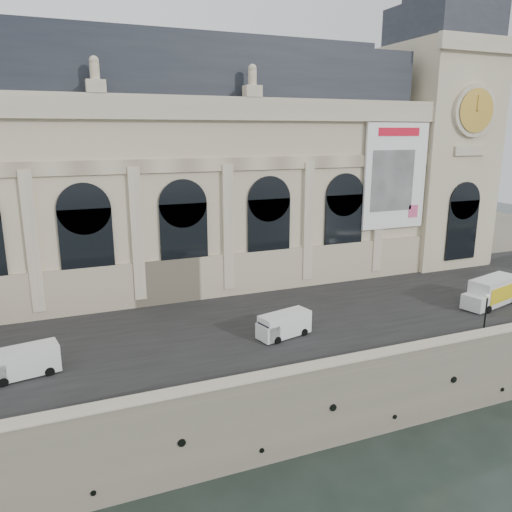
{
  "coord_description": "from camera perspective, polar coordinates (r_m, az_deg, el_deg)",
  "views": [
    {
      "loc": [
        -16.59,
        -29.94,
        24.44
      ],
      "look_at": [
        4.46,
        22.0,
        10.42
      ],
      "focal_mm": 35.0,
      "sensor_mm": 36.0,
      "label": 1
    }
  ],
  "objects": [
    {
      "name": "street",
      "position": [
        50.45,
        -1.29,
        -7.36
      ],
      "size": [
        160.0,
        24.0,
        0.06
      ],
      "primitive_type": "cube",
      "color": "#2D2D2D",
      "rests_on": "quay"
    },
    {
      "name": "lamp_right",
      "position": [
        51.46,
        24.75,
        -6.02
      ],
      "size": [
        0.39,
        0.39,
        3.87
      ],
      "color": "black",
      "rests_on": "quay"
    },
    {
      "name": "van_c",
      "position": [
        46.19,
        2.99,
        -7.93
      ],
      "size": [
        5.44,
        3.08,
        2.28
      ],
      "color": "white",
      "rests_on": "quay"
    },
    {
      "name": "quay",
      "position": [
        70.37,
        -7.37,
        -3.81
      ],
      "size": [
        160.0,
        70.0,
        6.0
      ],
      "primitive_type": "cube",
      "color": "gray",
      "rests_on": "ground"
    },
    {
      "name": "van_b",
      "position": [
        43.09,
        -25.44,
        -10.99
      ],
      "size": [
        5.54,
        2.89,
        2.35
      ],
      "color": "silver",
      "rests_on": "quay"
    },
    {
      "name": "ground",
      "position": [
        42.06,
        6.06,
        -21.57
      ],
      "size": [
        260.0,
        260.0,
        0.0
      ],
      "primitive_type": "plane",
      "color": "black",
      "rests_on": "ground"
    },
    {
      "name": "parapet",
      "position": [
        39.06,
        5.9,
        -13.18
      ],
      "size": [
        160.0,
        1.4,
        1.21
      ],
      "color": "gray",
      "rests_on": "quay"
    },
    {
      "name": "box_truck",
      "position": [
        59.86,
        25.3,
        -3.74
      ],
      "size": [
        7.95,
        4.25,
        3.06
      ],
      "color": "silver",
      "rests_on": "quay"
    },
    {
      "name": "clock_pavilion",
      "position": [
        76.87,
        19.58,
        12.5
      ],
      "size": [
        13.0,
        14.72,
        36.7
      ],
      "color": "beige",
      "rests_on": "quay"
    },
    {
      "name": "museum",
      "position": [
        61.9,
        -12.29,
        9.36
      ],
      "size": [
        69.0,
        18.7,
        29.1
      ],
      "color": "beige",
      "rests_on": "quay"
    }
  ]
}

